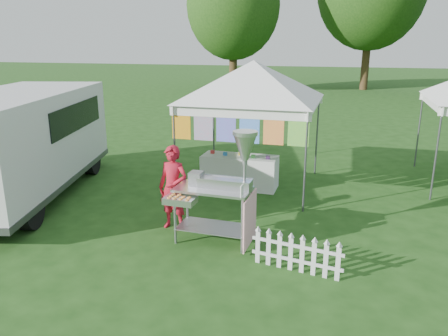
% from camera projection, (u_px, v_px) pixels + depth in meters
% --- Properties ---
extents(ground, '(120.00, 120.00, 0.00)m').
position_uv_depth(ground, '(207.00, 245.00, 7.56)').
color(ground, '#1B4313').
rests_on(ground, ground).
extents(canopy_main, '(4.24, 4.24, 3.45)m').
position_uv_depth(canopy_main, '(254.00, 61.00, 9.96)').
color(canopy_main, '#59595E').
rests_on(canopy_main, ground).
extents(tree_left, '(6.40, 6.40, 9.53)m').
position_uv_depth(tree_left, '(233.00, 5.00, 29.70)').
color(tree_left, '#322212').
rests_on(tree_left, ground).
extents(donut_cart, '(1.47, 0.96, 2.01)m').
position_uv_depth(donut_cart, '(225.00, 179.00, 7.33)').
color(donut_cart, gray).
rests_on(donut_cart, ground).
extents(vendor, '(0.63, 0.45, 1.59)m').
position_uv_depth(vendor, '(173.00, 188.00, 8.08)').
color(vendor, '#B01528').
rests_on(vendor, ground).
extents(cargo_van, '(3.60, 6.03, 2.35)m').
position_uv_depth(cargo_van, '(21.00, 141.00, 9.79)').
color(cargo_van, silver).
rests_on(cargo_van, ground).
extents(picket_fence, '(1.42, 0.27, 0.56)m').
position_uv_depth(picket_fence, '(296.00, 254.00, 6.64)').
color(picket_fence, silver).
rests_on(picket_fence, ground).
extents(display_table, '(1.80, 0.70, 0.78)m').
position_uv_depth(display_table, '(240.00, 172.00, 10.53)').
color(display_table, white).
rests_on(display_table, ground).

